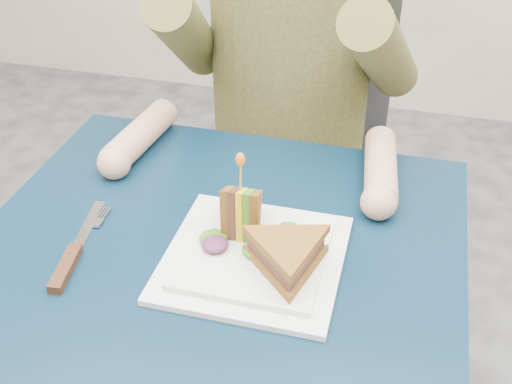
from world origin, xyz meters
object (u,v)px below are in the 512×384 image
(sandwich_upright, at_px, (241,211))
(table, at_px, (211,297))
(diner, at_px, (290,16))
(sandwich_flat, at_px, (287,255))
(chair, at_px, (295,147))
(fork, at_px, (80,243))
(knife, at_px, (70,260))
(plate, at_px, (254,256))

(sandwich_upright, bearing_deg, table, -121.18)
(diner, xyz_separation_m, sandwich_flat, (0.12, -0.56, -0.14))
(chair, relative_size, sandwich_upright, 7.38)
(chair, height_order, fork, chair)
(chair, xyz_separation_m, sandwich_flat, (0.12, -0.67, 0.23))
(fork, relative_size, knife, 0.81)
(table, xyz_separation_m, sandwich_flat, (0.12, -0.01, 0.12))
(plate, relative_size, sandwich_flat, 1.26)
(plate, xyz_separation_m, fork, (-0.27, -0.03, -0.01))
(knife, bearing_deg, diner, 72.15)
(sandwich_flat, bearing_deg, knife, -171.42)
(knife, bearing_deg, sandwich_flat, 8.58)
(plate, bearing_deg, table, -169.50)
(chair, distance_m, fork, 0.73)
(sandwich_flat, bearing_deg, diner, 102.21)
(sandwich_flat, distance_m, knife, 0.32)
(diner, relative_size, knife, 3.37)
(plate, distance_m, fork, 0.27)
(chair, xyz_separation_m, diner, (-0.00, -0.11, 0.37))
(chair, bearing_deg, fork, -106.63)
(table, bearing_deg, sandwich_upright, 58.82)
(sandwich_flat, xyz_separation_m, knife, (-0.32, -0.05, -0.04))
(chair, relative_size, knife, 4.21)
(sandwich_upright, bearing_deg, chair, 93.29)
(plate, height_order, fork, plate)
(table, relative_size, chair, 0.81)
(chair, bearing_deg, sandwich_flat, -79.78)
(table, xyz_separation_m, sandwich_upright, (0.03, 0.06, 0.13))
(diner, bearing_deg, plate, -82.94)
(chair, relative_size, fork, 5.19)
(diner, relative_size, plate, 2.87)
(plate, xyz_separation_m, knife, (-0.26, -0.07, -0.00))
(plate, relative_size, sandwich_upright, 2.06)
(plate, xyz_separation_m, sandwich_flat, (0.05, -0.02, 0.04))
(table, distance_m, chair, 0.67)
(table, xyz_separation_m, plate, (0.07, 0.01, 0.09))
(table, height_order, sandwich_flat, sandwich_flat)
(chair, relative_size, plate, 3.58)
(sandwich_flat, height_order, fork, sandwich_flat)
(diner, relative_size, fork, 4.16)
(table, distance_m, knife, 0.22)
(knife, bearing_deg, plate, 15.52)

